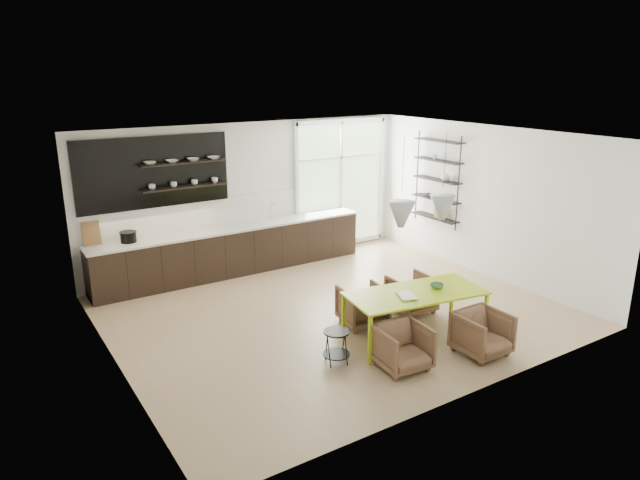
{
  "coord_description": "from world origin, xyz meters",
  "views": [
    {
      "loc": [
        -4.94,
        -7.26,
        3.88
      ],
      "look_at": [
        0.11,
        0.6,
        1.08
      ],
      "focal_mm": 32.0,
      "sensor_mm": 36.0,
      "label": 1
    }
  ],
  "objects_px": {
    "armchair_back_left": "(362,306)",
    "armchair_front_right": "(482,334)",
    "armchair_front_left": "(402,347)",
    "dining_table": "(416,295)",
    "wire_stool": "(336,343)",
    "armchair_back_right": "(411,294)"
  },
  "relations": [
    {
      "from": "dining_table",
      "to": "armchair_back_right",
      "type": "height_order",
      "value": "dining_table"
    },
    {
      "from": "dining_table",
      "to": "wire_stool",
      "type": "relative_size",
      "value": 4.53
    },
    {
      "from": "wire_stool",
      "to": "armchair_front_left",
      "type": "bearing_deg",
      "value": -41.31
    },
    {
      "from": "armchair_back_left",
      "to": "armchair_front_right",
      "type": "height_order",
      "value": "armchair_back_left"
    },
    {
      "from": "armchair_front_right",
      "to": "wire_stool",
      "type": "xyz_separation_m",
      "value": [
        -1.88,
        0.89,
        -0.0
      ]
    },
    {
      "from": "armchair_back_left",
      "to": "armchair_front_left",
      "type": "xyz_separation_m",
      "value": [
        -0.38,
        -1.4,
        -0.01
      ]
    },
    {
      "from": "armchair_back_right",
      "to": "dining_table",
      "type": "bearing_deg",
      "value": 53.54
    },
    {
      "from": "wire_stool",
      "to": "armchair_back_left",
      "type": "bearing_deg",
      "value": 37.75
    },
    {
      "from": "armchair_back_right",
      "to": "wire_stool",
      "type": "bearing_deg",
      "value": 23.37
    },
    {
      "from": "dining_table",
      "to": "armchair_front_right",
      "type": "xyz_separation_m",
      "value": [
        0.48,
        -0.88,
        -0.38
      ]
    },
    {
      "from": "armchair_back_left",
      "to": "wire_stool",
      "type": "xyz_separation_m",
      "value": [
        -1.05,
        -0.81,
        -0.01
      ]
    },
    {
      "from": "dining_table",
      "to": "armchair_front_left",
      "type": "xyz_separation_m",
      "value": [
        -0.73,
        -0.58,
        -0.39
      ]
    },
    {
      "from": "armchair_back_left",
      "to": "armchair_front_left",
      "type": "distance_m",
      "value": 1.45
    },
    {
      "from": "armchair_back_left",
      "to": "wire_stool",
      "type": "relative_size",
      "value": 1.44
    },
    {
      "from": "dining_table",
      "to": "armchair_front_left",
      "type": "relative_size",
      "value": 3.21
    },
    {
      "from": "dining_table",
      "to": "armchair_front_left",
      "type": "distance_m",
      "value": 1.01
    },
    {
      "from": "dining_table",
      "to": "wire_stool",
      "type": "distance_m",
      "value": 1.45
    },
    {
      "from": "wire_stool",
      "to": "dining_table",
      "type": "bearing_deg",
      "value": -0.44
    },
    {
      "from": "armchair_back_right",
      "to": "armchair_front_right",
      "type": "relative_size",
      "value": 1.0
    },
    {
      "from": "armchair_front_left",
      "to": "armchair_front_right",
      "type": "bearing_deg",
      "value": -8.74
    },
    {
      "from": "armchair_back_left",
      "to": "armchair_front_right",
      "type": "bearing_deg",
      "value": 125.54
    },
    {
      "from": "armchair_front_right",
      "to": "armchair_back_right",
      "type": "bearing_deg",
      "value": 84.9
    }
  ]
}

